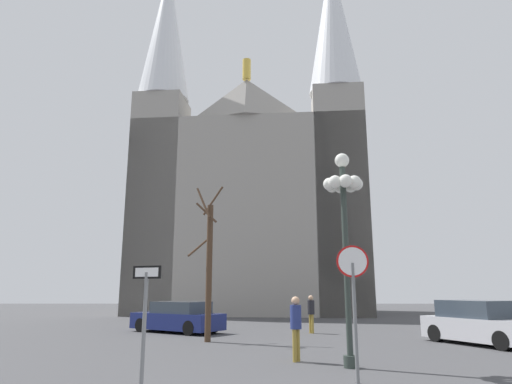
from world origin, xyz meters
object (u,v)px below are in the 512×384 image
object	(u,v)px
parked_car_near_navy	(178,318)
pedestrian_standing	(296,322)
pedestrian_walking	(311,310)
bare_tree	(209,265)
parked_car_far_silver	(480,324)
cathedral	(252,199)
one_way_arrow_sign	(144,320)
street_lamp	(344,208)
stop_sign	(354,286)

from	to	relation	value
parked_car_near_navy	pedestrian_standing	distance (m)	9.96
pedestrian_walking	bare_tree	bearing A→B (deg)	-142.01
parked_car_far_silver	pedestrian_walking	distance (m)	7.17
parked_car_near_navy	parked_car_far_silver	distance (m)	12.87
cathedral	parked_car_far_silver	world-z (taller)	cathedral
parked_car_far_silver	pedestrian_standing	xyz separation A→B (m)	(-7.12, -4.01, 0.35)
one_way_arrow_sign	bare_tree	world-z (taller)	bare_tree
street_lamp	parked_car_near_navy	world-z (taller)	street_lamp
street_lamp	bare_tree	world-z (taller)	bare_tree
street_lamp	parked_car_near_navy	distance (m)	11.99
pedestrian_standing	stop_sign	bearing A→B (deg)	-70.21
bare_tree	stop_sign	bearing A→B (deg)	-62.18
parked_car_far_silver	pedestrian_walking	world-z (taller)	pedestrian_walking
parked_car_near_navy	pedestrian_walking	world-z (taller)	pedestrian_walking
stop_sign	one_way_arrow_sign	xyz separation A→B (m)	(-4.07, -2.28, -0.59)
street_lamp	pedestrian_standing	world-z (taller)	street_lamp
one_way_arrow_sign	pedestrian_standing	world-z (taller)	one_way_arrow_sign
bare_tree	pedestrian_walking	world-z (taller)	bare_tree
bare_tree	one_way_arrow_sign	bearing A→B (deg)	-89.71
one_way_arrow_sign	parked_car_near_navy	xyz separation A→B (m)	(-1.88, 13.92, -0.78)
stop_sign	street_lamp	bearing A→B (deg)	82.95
stop_sign	one_way_arrow_sign	distance (m)	4.70
street_lamp	cathedral	bearing A→B (deg)	96.38
stop_sign	parked_car_far_silver	xyz separation A→B (m)	(6.05, 6.97, -1.30)
stop_sign	pedestrian_walking	bearing A→B (deg)	88.42
bare_tree	cathedral	bearing A→B (deg)	86.25
stop_sign	bare_tree	xyz separation A→B (m)	(-4.12, 7.80, 0.89)
bare_tree	pedestrian_standing	xyz separation A→B (m)	(3.05, -4.84, -1.85)
street_lamp	bare_tree	xyz separation A→B (m)	(-4.36, 5.82, -1.23)
stop_sign	street_lamp	xyz separation A→B (m)	(0.24, 1.98, 2.12)
bare_tree	parked_car_near_navy	bearing A→B (deg)	115.42
one_way_arrow_sign	parked_car_far_silver	size ratio (longest dim) A/B	0.51
cathedral	parked_car_far_silver	size ratio (longest dim) A/B	7.03
cathedral	parked_car_far_silver	bearing A→B (deg)	-67.96
pedestrian_standing	street_lamp	bearing A→B (deg)	-36.95
stop_sign	bare_tree	size ratio (longest dim) A/B	0.47
parked_car_near_navy	bare_tree	bearing A→B (deg)	-64.58
cathedral	pedestrian_standing	bearing A→B (deg)	-86.27
cathedral	one_way_arrow_sign	bearing A→B (deg)	-92.44
stop_sign	pedestrian_walking	xyz separation A→B (m)	(0.31, 11.26, -1.00)
street_lamp	pedestrian_walking	world-z (taller)	street_lamp
cathedral	bare_tree	world-z (taller)	cathedral
street_lamp	pedestrian_walking	distance (m)	9.80
bare_tree	pedestrian_standing	distance (m)	6.01
cathedral	stop_sign	xyz separation A→B (m)	(2.75, -28.71, -7.86)
cathedral	street_lamp	size ratio (longest dim) A/B	5.64
one_way_arrow_sign	pedestrian_standing	xyz separation A→B (m)	(3.00, 5.25, -0.37)
stop_sign	street_lamp	size ratio (longest dim) A/B	0.51
parked_car_near_navy	stop_sign	bearing A→B (deg)	-62.96
stop_sign	bare_tree	distance (m)	8.87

